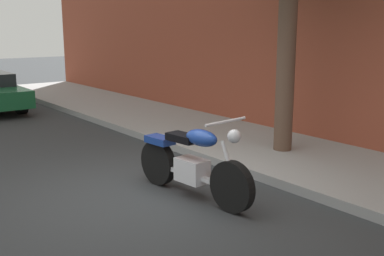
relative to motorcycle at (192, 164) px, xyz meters
The scene contains 3 objects.
ground_plane 0.83m from the motorcycle, 131.22° to the right, with size 60.00×60.00×0.00m, color #303335.
sidewalk 2.53m from the motorcycle, 100.38° to the left, with size 25.25×2.55×0.14m, color #949494.
motorcycle is the anchor object (origin of this frame).
Camera 1 is at (5.27, -3.21, 2.29)m, focal length 44.04 mm.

